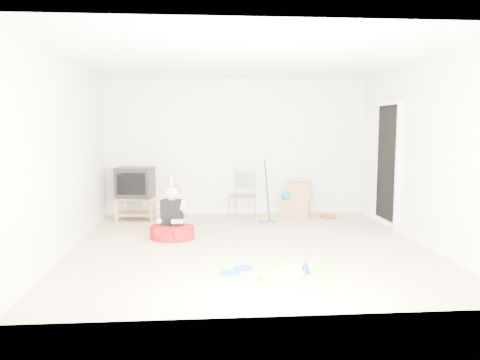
{
  "coord_description": "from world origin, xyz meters",
  "views": [
    {
      "loc": [
        -0.64,
        -6.48,
        1.69
      ],
      "look_at": [
        -0.1,
        0.4,
        0.9
      ],
      "focal_mm": 35.0,
      "sensor_mm": 36.0,
      "label": 1
    }
  ],
  "objects": [
    {
      "name": "orange_cup_near",
      "position": [
        0.29,
        -1.07,
        0.05
      ],
      "size": [
        0.08,
        0.08,
        0.09
      ],
      "primitive_type": "cylinder",
      "rotation": [
        0.0,
        0.0,
        -0.02
      ],
      "color": "orange",
      "rests_on": "party_mat"
    },
    {
      "name": "tv_stand",
      "position": [
        -1.87,
        2.0,
        0.25
      ],
      "size": [
        0.7,
        0.46,
        0.42
      ],
      "color": "#A5734A",
      "rests_on": "ground"
    },
    {
      "name": "folding_chair",
      "position": [
        0.06,
        1.84,
        0.45
      ],
      "size": [
        0.53,
        0.52,
        0.92
      ],
      "color": "gray",
      "rests_on": "ground"
    },
    {
      "name": "doorway_recess",
      "position": [
        2.48,
        1.2,
        1.02
      ],
      "size": [
        0.02,
        0.9,
        2.05
      ],
      "primitive_type": "cube",
      "color": "black",
      "rests_on": "ground"
    },
    {
      "name": "book_pile",
      "position": [
        1.66,
        1.94,
        0.03
      ],
      "size": [
        0.29,
        0.33,
        0.06
      ],
      "color": "#267235",
      "rests_on": "ground"
    },
    {
      "name": "blue_plate_near",
      "position": [
        -0.18,
        -1.09,
        0.01
      ],
      "size": [
        0.34,
        0.34,
        0.01
      ],
      "primitive_type": "cylinder",
      "rotation": [
        0.0,
        0.0,
        -0.61
      ],
      "color": "blue",
      "rests_on": "party_mat"
    },
    {
      "name": "blue_plate_far",
      "position": [
        -0.34,
        -1.26,
        0.01
      ],
      "size": [
        0.34,
        0.34,
        0.01
      ],
      "primitive_type": "cylinder",
      "rotation": [
        0.0,
        0.0,
        -0.75
      ],
      "color": "blue",
      "rests_on": "party_mat"
    },
    {
      "name": "cardboard_boxes",
      "position": [
        1.09,
        2.09,
        0.31
      ],
      "size": [
        0.62,
        0.52,
        0.65
      ],
      "color": "#A97651",
      "rests_on": "ground"
    },
    {
      "name": "crt_tv",
      "position": [
        -1.87,
        2.0,
        0.69
      ],
      "size": [
        0.69,
        0.6,
        0.54
      ],
      "primitive_type": "cube",
      "rotation": [
        0.0,
        0.0,
        -0.13
      ],
      "color": "black",
      "rests_on": "tv_stand"
    },
    {
      "name": "floor_mop",
      "position": [
        0.47,
        1.57,
        0.26
      ],
      "size": [
        0.28,
        0.37,
        1.1
      ],
      "color": "#224CAA",
      "rests_on": "ground"
    },
    {
      "name": "orange_cup_far",
      "position": [
        -0.03,
        -1.56,
        0.04
      ],
      "size": [
        0.06,
        0.06,
        0.07
      ],
      "primitive_type": "cylinder",
      "rotation": [
        0.0,
        0.0,
        0.01
      ],
      "color": "orange",
      "rests_on": "party_mat"
    },
    {
      "name": "ground",
      "position": [
        0.0,
        0.0,
        0.0
      ],
      "size": [
        5.0,
        5.0,
        0.0
      ],
      "primitive_type": "plane",
      "color": "#C7AD8F",
      "rests_on": "ground"
    },
    {
      "name": "party_mat",
      "position": [
        0.08,
        -1.21,
        0.0
      ],
      "size": [
        1.83,
        1.56,
        0.01
      ],
      "primitive_type": "cube",
      "rotation": [
        0.0,
        0.0,
        -0.32
      ],
      "color": "#F5338E",
      "rests_on": "ground"
    },
    {
      "name": "seated_woman",
      "position": [
        -1.12,
        0.52,
        0.21
      ],
      "size": [
        0.84,
        0.84,
        0.98
      ],
      "color": "#9F0E11",
      "rests_on": "ground"
    },
    {
      "name": "blue_party_hat",
      "position": [
        0.52,
        -1.33,
        0.09
      ],
      "size": [
        0.12,
        0.12,
        0.17
      ],
      "primitive_type": "cone",
      "rotation": [
        0.0,
        0.0,
        0.06
      ],
      "color": "#1832A9",
      "rests_on": "party_mat"
    },
    {
      "name": "birthday_cake",
      "position": [
        0.3,
        -1.49,
        0.04
      ],
      "size": [
        0.36,
        0.34,
        0.14
      ],
      "color": "white",
      "rests_on": "party_mat"
    }
  ]
}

